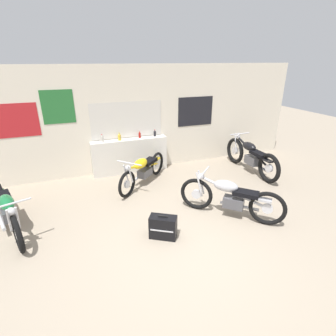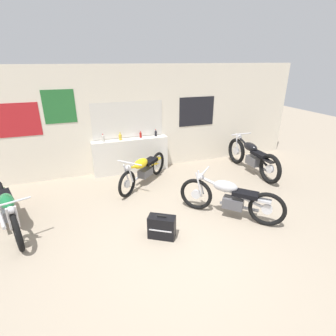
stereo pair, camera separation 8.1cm
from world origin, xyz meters
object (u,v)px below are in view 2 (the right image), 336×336
(hard_case_black, at_px, (162,227))
(motorcycle_green, at_px, (8,209))
(motorcycle_black, at_px, (252,157))
(motorcycle_yellow, at_px, (144,169))
(motorcycle_silver, at_px, (230,198))
(bottle_center, at_px, (141,135))
(bottle_left_center, at_px, (120,137))
(bottle_leftmost, at_px, (103,138))
(bottle_right_center, at_px, (156,133))

(hard_case_black, bearing_deg, motorcycle_green, 154.60)
(motorcycle_black, height_order, motorcycle_yellow, motorcycle_black)
(motorcycle_silver, distance_m, motorcycle_yellow, 2.32)
(motorcycle_silver, xyz_separation_m, motorcycle_green, (-3.98, 1.03, -0.02))
(motorcycle_green, relative_size, motorcycle_black, 0.93)
(motorcycle_silver, xyz_separation_m, motorcycle_yellow, (-1.20, 1.99, -0.02))
(bottle_center, distance_m, motorcycle_black, 3.08)
(bottle_left_center, relative_size, bottle_center, 1.12)
(bottle_left_center, height_order, motorcycle_silver, bottle_left_center)
(motorcycle_green, xyz_separation_m, motorcycle_yellow, (2.78, 0.96, -0.01))
(bottle_center, bearing_deg, motorcycle_black, -23.15)
(motorcycle_green, bearing_deg, bottle_leftmost, 43.61)
(bottle_leftmost, distance_m, motorcycle_black, 4.00)
(motorcycle_yellow, bearing_deg, bottle_center, 78.77)
(motorcycle_silver, distance_m, motorcycle_black, 2.48)
(motorcycle_silver, height_order, motorcycle_green, motorcycle_silver)
(bottle_right_center, relative_size, motorcycle_yellow, 0.12)
(motorcycle_green, height_order, hard_case_black, motorcycle_green)
(bottle_right_center, bearing_deg, motorcycle_black, -27.00)
(bottle_left_center, xyz_separation_m, motorcycle_green, (-2.41, -1.85, -0.62))
(motorcycle_black, xyz_separation_m, motorcycle_yellow, (-2.97, 0.26, -0.05))
(bottle_center, bearing_deg, motorcycle_silver, -70.81)
(bottle_left_center, relative_size, motorcycle_green, 0.10)
(motorcycle_black, bearing_deg, hard_case_black, -149.42)
(bottle_left_center, distance_m, motorcycle_silver, 3.34)
(bottle_right_center, bearing_deg, hard_case_black, -105.64)
(bottle_leftmost, height_order, bottle_center, bottle_leftmost)
(bottle_leftmost, distance_m, hard_case_black, 3.23)
(motorcycle_silver, bearing_deg, motorcycle_black, 44.37)
(hard_case_black, bearing_deg, bottle_right_center, 74.36)
(bottle_left_center, bearing_deg, motorcycle_silver, -61.30)
(motorcycle_silver, height_order, hard_case_black, motorcycle_silver)
(bottle_left_center, xyz_separation_m, bottle_right_center, (0.99, 0.05, -0.01))
(motorcycle_black, bearing_deg, motorcycle_yellow, 175.09)
(bottle_right_center, height_order, motorcycle_green, bottle_right_center)
(bottle_right_center, height_order, motorcycle_silver, bottle_right_center)
(motorcycle_yellow, bearing_deg, bottle_leftmost, 131.65)
(bottle_leftmost, xyz_separation_m, bottle_right_center, (1.43, 0.03, -0.01))
(bottle_center, bearing_deg, bottle_right_center, 1.13)
(bottle_center, bearing_deg, bottle_left_center, -175.38)
(bottle_leftmost, relative_size, motorcycle_green, 0.10)
(bottle_leftmost, distance_m, bottle_right_center, 1.43)
(bottle_leftmost, distance_m, bottle_center, 1.00)
(bottle_center, bearing_deg, hard_case_black, -98.04)
(motorcycle_black, bearing_deg, motorcycle_green, -173.00)
(motorcycle_yellow, bearing_deg, hard_case_black, -96.64)
(bottle_leftmost, height_order, motorcycle_black, bottle_leftmost)
(bottle_left_center, bearing_deg, bottle_right_center, 3.10)
(bottle_left_center, relative_size, motorcycle_black, 0.09)
(motorcycle_green, xyz_separation_m, hard_case_black, (2.53, -1.20, -0.20))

